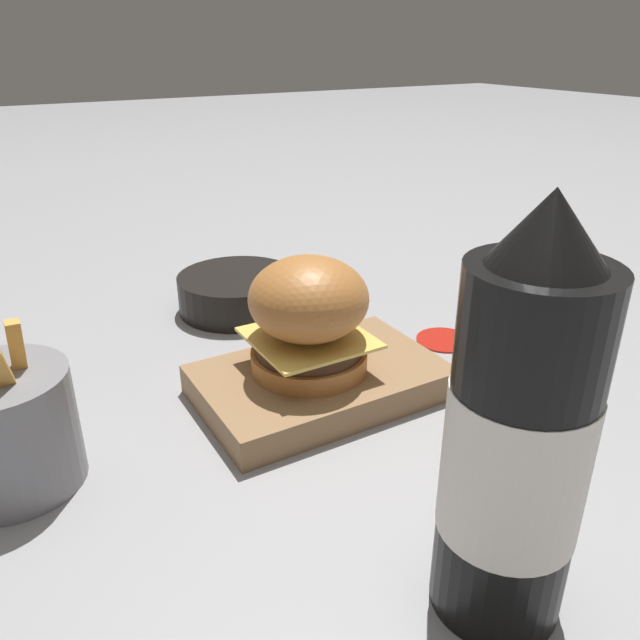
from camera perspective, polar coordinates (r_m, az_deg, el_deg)
ground_plane at (r=0.63m, az=3.27°, el=-5.09°), size 6.00×6.00×0.00m
serving_board at (r=0.59m, az=-0.00°, el=-5.64°), size 0.23×0.14×0.03m
burger at (r=0.56m, az=-1.04°, el=0.46°), size 0.11×0.11×0.11m
ketchup_bottle at (r=0.36m, az=17.54°, el=-10.71°), size 0.08×0.08×0.25m
fries_basket at (r=0.52m, az=-26.81°, el=-8.76°), size 0.10×0.10×0.15m
side_bowl at (r=0.78m, az=-7.54°, el=2.65°), size 0.15×0.15×0.05m
spoon at (r=0.62m, az=20.78°, el=-6.72°), size 0.15×0.09×0.01m
ketchup_puddle at (r=0.72m, az=11.28°, el=-1.73°), size 0.06×0.06×0.00m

